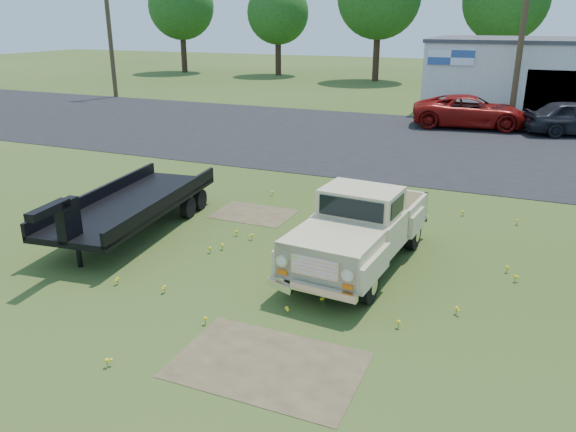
% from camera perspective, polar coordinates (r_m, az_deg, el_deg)
% --- Properties ---
extents(ground, '(140.00, 140.00, 0.00)m').
position_cam_1_polar(ground, '(12.27, -2.45, -6.00)').
color(ground, '#344917').
rests_on(ground, ground).
extents(asphalt_lot, '(90.00, 14.00, 0.02)m').
position_cam_1_polar(asphalt_lot, '(25.97, 12.06, 7.37)').
color(asphalt_lot, black).
rests_on(asphalt_lot, ground).
extents(dirt_patch_a, '(3.00, 2.00, 0.01)m').
position_cam_1_polar(dirt_patch_a, '(9.35, -2.05, -14.88)').
color(dirt_patch_a, '#4E3F2A').
rests_on(dirt_patch_a, ground).
extents(dirt_patch_b, '(2.20, 1.60, 0.01)m').
position_cam_1_polar(dirt_patch_b, '(15.99, -3.53, 0.20)').
color(dirt_patch_b, '#4E3F2A').
rests_on(dirt_patch_b, ground).
extents(commercial_building, '(14.20, 8.20, 4.15)m').
position_cam_1_polar(commercial_building, '(37.11, 25.56, 12.78)').
color(commercial_building, silver).
rests_on(commercial_building, ground).
extents(utility_pole_west, '(1.60, 0.30, 9.00)m').
position_cam_1_polar(utility_pole_west, '(41.74, -17.71, 17.73)').
color(utility_pole_west, '#3E2C1D').
rests_on(utility_pole_west, ground).
extents(utility_pole_mid, '(1.60, 0.30, 9.00)m').
position_cam_1_polar(utility_pole_mid, '(31.98, 22.70, 16.89)').
color(utility_pole_mid, '#3E2C1D').
rests_on(utility_pole_mid, ground).
extents(treeline_a, '(6.40, 6.40, 9.52)m').
position_cam_1_polar(treeline_a, '(59.79, -10.81, 20.19)').
color(treeline_a, '#372319').
rests_on(treeline_a, ground).
extents(treeline_b, '(5.76, 5.76, 8.57)m').
position_cam_1_polar(treeline_b, '(55.84, -1.02, 19.93)').
color(treeline_b, '#372319').
rests_on(treeline_b, ground).
extents(vintage_pickup_truck, '(2.36, 5.18, 1.83)m').
position_cam_1_polar(vintage_pickup_truck, '(12.45, 7.32, -1.18)').
color(vintage_pickup_truck, tan).
rests_on(vintage_pickup_truck, ground).
extents(flatbed_trailer, '(2.79, 6.39, 1.69)m').
position_cam_1_polar(flatbed_trailer, '(14.99, -15.51, 1.58)').
color(flatbed_trailer, black).
rests_on(flatbed_trailer, ground).
extents(red_pickup, '(6.02, 3.38, 1.59)m').
position_cam_1_polar(red_pickup, '(30.18, 18.09, 10.03)').
color(red_pickup, maroon).
rests_on(red_pickup, ground).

